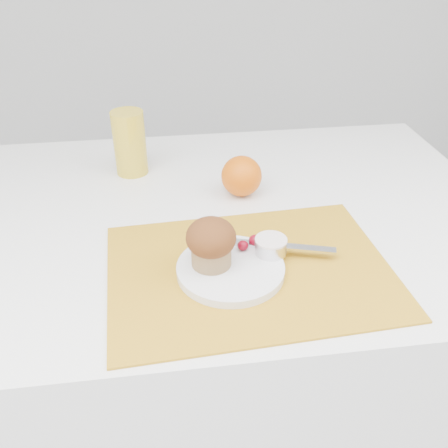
{
  "coord_description": "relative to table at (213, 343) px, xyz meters",
  "views": [
    {
      "loc": [
        -0.09,
        -0.81,
        1.28
      ],
      "look_at": [
        0.01,
        -0.08,
        0.8
      ],
      "focal_mm": 40.0,
      "sensor_mm": 36.0,
      "label": 1
    }
  ],
  "objects": [
    {
      "name": "cream",
      "position": [
        0.08,
        -0.18,
        0.42
      ],
      "size": [
        0.07,
        0.07,
        0.01
      ],
      "primitive_type": "cylinder",
      "rotation": [
        0.0,
        0.0,
        0.28
      ],
      "color": "white",
      "rests_on": "ramekin"
    },
    {
      "name": "ramekin",
      "position": [
        0.08,
        -0.18,
        0.41
      ],
      "size": [
        0.06,
        0.06,
        0.02
      ],
      "primitive_type": "cylinder",
      "rotation": [
        0.0,
        0.0,
        0.06
      ],
      "color": "silver",
      "rests_on": "plate"
    },
    {
      "name": "juice_glass",
      "position": [
        -0.16,
        0.2,
        0.45
      ],
      "size": [
        0.09,
        0.09,
        0.15
      ],
      "primitive_type": "cylinder",
      "rotation": [
        0.0,
        0.0,
        -0.37
      ],
      "color": "gold",
      "rests_on": "table"
    },
    {
      "name": "placemat",
      "position": [
        0.04,
        -0.2,
        0.38
      ],
      "size": [
        0.49,
        0.37,
        0.0
      ],
      "primitive_type": "cube",
      "rotation": [
        0.0,
        0.0,
        0.05
      ],
      "color": "#C3891B",
      "rests_on": "table"
    },
    {
      "name": "butter_knife",
      "position": [
        0.1,
        -0.17,
        0.4
      ],
      "size": [
        0.2,
        0.07,
        0.01
      ],
      "primitive_type": "cube",
      "rotation": [
        0.0,
        0.0,
        -0.29
      ],
      "color": "silver",
      "rests_on": "plate"
    },
    {
      "name": "orange",
      "position": [
        0.07,
        0.06,
        0.42
      ],
      "size": [
        0.09,
        0.09,
        0.09
      ],
      "primitive_type": "sphere",
      "color": "#E25F07",
      "rests_on": "table"
    },
    {
      "name": "table",
      "position": [
        0.0,
        0.0,
        0.0
      ],
      "size": [
        1.2,
        0.8,
        0.75
      ],
      "primitive_type": "cube",
      "color": "white",
      "rests_on": "ground"
    },
    {
      "name": "raspberry_near",
      "position": [
        0.04,
        -0.16,
        0.4
      ],
      "size": [
        0.02,
        0.02,
        0.02
      ],
      "primitive_type": "ellipsoid",
      "color": "#50020C",
      "rests_on": "plate"
    },
    {
      "name": "plate",
      "position": [
        0.01,
        -0.21,
        0.39
      ],
      "size": [
        0.23,
        0.23,
        0.01
      ],
      "primitive_type": "cylinder",
      "rotation": [
        0.0,
        0.0,
        -0.36
      ],
      "color": "white",
      "rests_on": "placemat"
    },
    {
      "name": "raspberry_far",
      "position": [
        0.06,
        -0.15,
        0.4
      ],
      "size": [
        0.02,
        0.02,
        0.02
      ],
      "primitive_type": "ellipsoid",
      "color": "#54020E",
      "rests_on": "plate"
    },
    {
      "name": "muffin",
      "position": [
        -0.02,
        -0.2,
        0.44
      ],
      "size": [
        0.08,
        0.08,
        0.09
      ],
      "color": "olive",
      "rests_on": "plate"
    }
  ]
}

